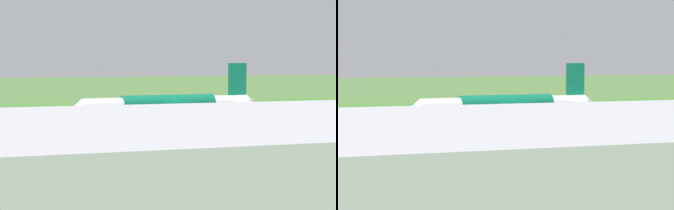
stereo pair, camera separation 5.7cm
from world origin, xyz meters
TOP-DOWN VIEW (x-y plane):
  - ground_plane at (0.00, 0.00)m, footprint 800.00×800.00m
  - runway_asphalt at (0.00, 0.00)m, footprint 600.00×41.58m
  - apron_concrete at (0.00, 71.86)m, footprint 440.00×110.00m
  - grass_verge_foreground at (0.00, -42.91)m, footprint 600.00×80.00m
  - airliner_main at (-12.36, -0.03)m, footprint 54.14×44.30m
  - service_truck_baggage at (23.34, 42.73)m, footprint 4.71×6.18m
  - no_stopping_sign at (-16.99, -41.52)m, footprint 0.60×0.10m
  - traffic_cone_orange at (-11.03, -46.57)m, footprint 0.40×0.40m

SIDE VIEW (x-z plane):
  - ground_plane at x=0.00m, z-range 0.00..0.00m
  - grass_verge_foreground at x=0.00m, z-range 0.00..0.04m
  - apron_concrete at x=0.00m, z-range 0.00..0.05m
  - runway_asphalt at x=0.00m, z-range 0.00..0.06m
  - traffic_cone_orange at x=-11.03m, z-range 0.00..0.55m
  - service_truck_baggage at x=23.34m, z-range 0.08..2.73m
  - no_stopping_sign at x=-16.99m, z-range 0.24..2.78m
  - airliner_main at x=-12.36m, z-range -3.59..12.29m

